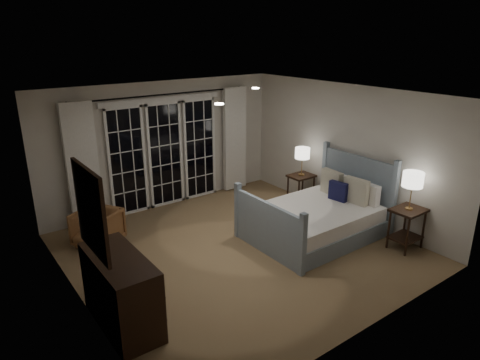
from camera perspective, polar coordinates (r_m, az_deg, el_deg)
floor at (r=7.09m, az=-0.22°, el=-9.26°), size 5.00×5.00×0.00m
ceiling at (r=6.30m, az=-0.24°, el=11.17°), size 5.00×5.00×0.00m
wall_left at (r=5.59m, az=-21.43°, el=-4.60°), size 0.02×5.00×2.50m
wall_right at (r=8.26m, az=13.92°, el=3.67°), size 0.02×5.00×2.50m
wall_back at (r=8.65m, az=-10.12°, el=4.63°), size 5.00×0.02×2.50m
wall_front at (r=4.95m, az=17.30°, el=-7.18°), size 5.00×0.02×2.50m
french_doors at (r=8.66m, az=-9.93°, el=3.56°), size 2.50×0.04×2.20m
curtain_rod at (r=8.37m, az=-10.20°, el=11.14°), size 3.50×0.03×0.03m
curtain_left at (r=8.00m, az=-20.26°, el=1.79°), size 0.55×0.10×2.25m
curtain_right at (r=9.40m, az=-0.72°, el=5.46°), size 0.55×0.10×2.25m
downlight_a at (r=7.26m, az=2.09°, el=12.14°), size 0.12×0.12×0.01m
downlight_b at (r=5.64m, az=-2.79°, el=10.10°), size 0.12×0.12×0.01m
bed at (r=7.55m, az=10.24°, el=-5.00°), size 2.19×1.57×1.27m
nightstand_left at (r=7.45m, az=21.37°, el=-5.29°), size 0.53×0.43×0.69m
nightstand_right at (r=8.77m, az=8.12°, el=-0.70°), size 0.50×0.40×0.65m
lamp_left at (r=7.20m, az=22.07°, el=0.02°), size 0.32×0.32×0.62m
lamp_right at (r=8.56m, az=8.33°, el=3.52°), size 0.29×0.29×0.57m
armchair at (r=7.50m, az=-18.46°, el=-6.07°), size 0.91×0.90×0.61m
dresser at (r=5.44m, az=-15.56°, el=-14.09°), size 0.54×1.28×0.91m
mirror at (r=4.88m, az=-19.27°, el=-3.95°), size 0.05×0.85×1.00m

